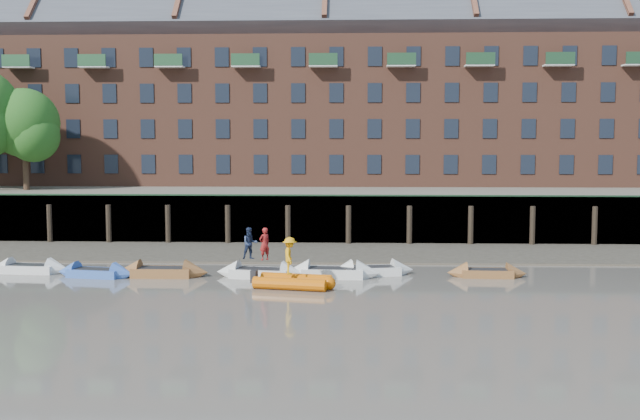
# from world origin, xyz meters

# --- Properties ---
(ground) EXTENTS (220.00, 220.00, 0.00)m
(ground) POSITION_xyz_m (0.00, 0.00, 0.00)
(ground) COLOR #635E56
(ground) RESTS_ON ground
(foreshore) EXTENTS (110.00, 8.00, 0.50)m
(foreshore) POSITION_xyz_m (0.00, 18.00, 0.00)
(foreshore) COLOR #3D382F
(foreshore) RESTS_ON ground
(mud_band) EXTENTS (110.00, 1.60, 0.10)m
(mud_band) POSITION_xyz_m (0.00, 14.60, 0.00)
(mud_band) COLOR #4C4336
(mud_band) RESTS_ON ground
(river_wall) EXTENTS (110.00, 1.23, 3.30)m
(river_wall) POSITION_xyz_m (-0.00, 22.38, 1.59)
(river_wall) COLOR #2D2A26
(river_wall) RESTS_ON ground
(bank_terrace) EXTENTS (110.00, 28.00, 3.20)m
(bank_terrace) POSITION_xyz_m (0.00, 36.00, 1.60)
(bank_terrace) COLOR #5E594D
(bank_terrace) RESTS_ON ground
(apartment_terrace) EXTENTS (80.60, 15.56, 20.98)m
(apartment_terrace) POSITION_xyz_m (-0.00, 36.99, 12.82)
(apartment_terrace) COLOR brown
(apartment_terrace) RESTS_ON bank_terrace
(rowboat_0) EXTENTS (4.35, 1.59, 1.24)m
(rowboat_0) POSITION_xyz_m (-14.53, 10.57, 0.22)
(rowboat_0) COLOR silver
(rowboat_0) RESTS_ON ground
(rowboat_1) EXTENTS (4.27, 1.89, 1.20)m
(rowboat_1) POSITION_xyz_m (-10.72, 9.51, 0.21)
(rowboat_1) COLOR #365EB8
(rowboat_1) RESTS_ON ground
(rowboat_2) EXTENTS (4.63, 1.37, 1.34)m
(rowboat_2) POSITION_xyz_m (-7.37, 9.73, 0.24)
(rowboat_2) COLOR brown
(rowboat_2) RESTS_ON ground
(rowboat_3) EXTENTS (4.70, 1.97, 1.32)m
(rowboat_3) POSITION_xyz_m (-2.40, 9.66, 0.23)
(rowboat_3) COLOR silver
(rowboat_3) RESTS_ON ground
(rowboat_4) EXTENTS (4.83, 1.60, 1.38)m
(rowboat_4) POSITION_xyz_m (1.22, 9.85, 0.24)
(rowboat_4) COLOR silver
(rowboat_4) RESTS_ON ground
(rowboat_5) EXTENTS (4.47, 2.05, 1.25)m
(rowboat_5) POSITION_xyz_m (3.23, 10.62, 0.22)
(rowboat_5) COLOR silver
(rowboat_5) RESTS_ON ground
(rowboat_6) EXTENTS (3.99, 1.30, 1.14)m
(rowboat_6) POSITION_xyz_m (8.97, 10.26, 0.20)
(rowboat_6) COLOR brown
(rowboat_6) RESTS_ON ground
(rib_tender) EXTENTS (3.86, 2.42, 0.65)m
(rib_tender) POSITION_xyz_m (-0.43, 7.12, 0.28)
(rib_tender) COLOR #D35D05
(rib_tender) RESTS_ON ground
(person_rower_a) EXTENTS (0.70, 0.69, 1.63)m
(person_rower_a) POSITION_xyz_m (-2.19, 9.66, 1.71)
(person_rower_a) COLOR maroon
(person_rower_a) RESTS_ON rowboat_3
(person_rower_b) EXTENTS (0.95, 0.86, 1.61)m
(person_rower_b) POSITION_xyz_m (-2.95, 9.91, 1.70)
(person_rower_b) COLOR #19233F
(person_rower_b) RESTS_ON rowboat_3
(person_rib_crew) EXTENTS (0.74, 1.18, 1.75)m
(person_rib_crew) POSITION_xyz_m (-0.73, 7.24, 1.49)
(person_rib_crew) COLOR orange
(person_rib_crew) RESTS_ON rib_tender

